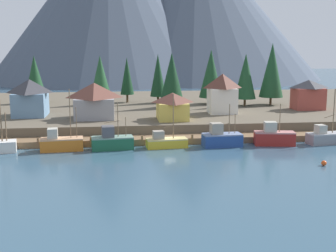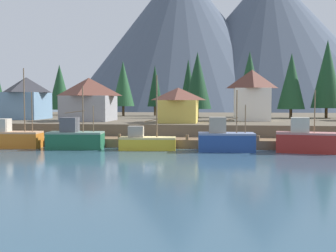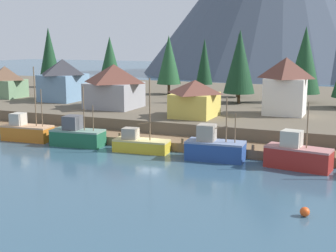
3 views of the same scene
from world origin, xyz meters
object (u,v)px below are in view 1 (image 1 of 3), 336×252
at_px(house_red, 308,94).
at_px(conifer_far_left, 158,75).
at_px(conifer_mid_right, 172,76).
at_px(conifer_mid_left, 100,76).
at_px(conifer_centre, 272,70).
at_px(house_yellow, 172,106).
at_px(conifer_near_right, 211,74).
at_px(conifer_back_right, 35,77).
at_px(conifer_far_right, 127,76).
at_px(fishing_boat_orange, 61,143).
at_px(conifer_near_left, 245,76).
at_px(house_blue, 30,97).
at_px(fishing_boat_green, 112,141).
at_px(fishing_boat_yellow, 166,142).
at_px(fishing_boat_blue, 221,138).
at_px(fishing_boat_red, 274,137).
at_px(house_grey, 94,100).
at_px(fishing_boat_grey, 325,137).
at_px(channel_buoy, 324,163).
at_px(house_white, 222,93).

distance_m(house_red, conifer_far_left, 33.06).
bearing_deg(conifer_mid_right, conifer_mid_left, 155.31).
xyz_separation_m(conifer_mid_left, conifer_centre, (37.66, -5.18, 1.26)).
relative_size(house_yellow, conifer_near_right, 0.53).
bearing_deg(conifer_centre, conifer_back_right, 169.96).
height_order(conifer_far_left, conifer_far_right, conifer_far_left).
height_order(fishing_boat_orange, conifer_centre, conifer_centre).
bearing_deg(conifer_near_left, house_blue, -168.00).
bearing_deg(conifer_mid_right, fishing_boat_green, -114.92).
distance_m(conifer_near_right, conifer_back_right, 40.11).
relative_size(fishing_boat_yellow, fishing_boat_blue, 1.26).
bearing_deg(fishing_boat_red, conifer_near_left, 92.00).
distance_m(fishing_boat_green, house_red, 45.55).
height_order(house_grey, conifer_near_left, conifer_near_left).
distance_m(fishing_boat_grey, house_red, 22.37).
distance_m(fishing_boat_blue, house_blue, 37.53).
bearing_deg(conifer_far_left, fishing_boat_red, -66.39).
bearing_deg(house_yellow, channel_buoy, -54.68).
relative_size(house_red, conifer_near_right, 0.52).
bearing_deg(house_red, conifer_far_left, 155.21).
distance_m(fishing_boat_green, house_white, 28.20).
height_order(fishing_boat_blue, fishing_boat_grey, fishing_boat_grey).
bearing_deg(fishing_boat_grey, house_yellow, 144.87).
relative_size(house_white, conifer_mid_right, 0.66).
xyz_separation_m(conifer_back_right, channel_buoy, (45.42, -50.89, -8.14)).
relative_size(house_white, conifer_near_right, 0.63).
xyz_separation_m(fishing_boat_orange, conifer_mid_right, (20.15, 26.98, 7.94)).
relative_size(house_white, house_blue, 1.07).
distance_m(house_white, house_grey, 24.66).
xyz_separation_m(fishing_boat_green, fishing_boat_red, (25.53, -0.00, 0.06)).
bearing_deg(house_yellow, conifer_mid_left, 120.54).
xyz_separation_m(fishing_boat_orange, conifer_far_left, (17.93, 34.65, 7.71)).
relative_size(conifer_back_right, conifer_far_left, 0.96).
bearing_deg(house_blue, conifer_mid_right, 16.85).
relative_size(house_blue, house_grey, 0.98).
bearing_deg(house_red, conifer_back_right, 163.39).
bearing_deg(conifer_centre, house_white, -140.98).
distance_m(conifer_near_right, conifer_far_right, 19.33).
height_order(conifer_near_left, conifer_near_right, conifer_near_right).
bearing_deg(conifer_far_left, conifer_mid_right, -73.86).
xyz_separation_m(fishing_boat_green, conifer_back_right, (-17.59, 38.17, 7.22)).
bearing_deg(conifer_far_right, conifer_mid_left, -154.89).
height_order(fishing_boat_blue, conifer_far_left, conifer_far_left).
height_order(fishing_boat_blue, house_red, house_red).
bearing_deg(house_yellow, conifer_near_left, 42.50).
xyz_separation_m(house_yellow, conifer_near_right, (11.26, 20.35, 4.38)).
bearing_deg(fishing_boat_grey, conifer_back_right, 134.57).
distance_m(conifer_near_right, conifer_far_left, 12.03).
bearing_deg(fishing_boat_blue, channel_buoy, -53.50).
bearing_deg(conifer_mid_right, house_red, -12.49).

